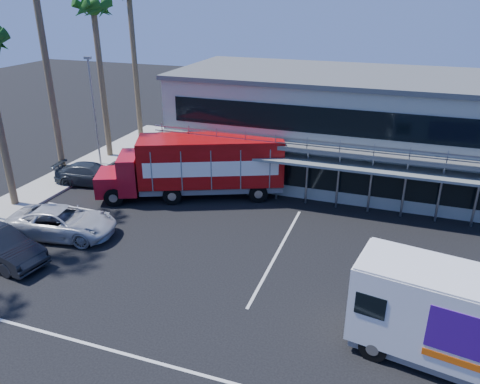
% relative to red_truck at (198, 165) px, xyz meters
% --- Properties ---
extents(ground, '(120.00, 120.00, 0.00)m').
position_rel_red_truck_xyz_m(ground, '(4.70, -8.18, -2.16)').
color(ground, black).
rests_on(ground, ground).
extents(building, '(22.40, 12.00, 7.30)m').
position_rel_red_truck_xyz_m(building, '(7.70, 6.76, 1.49)').
color(building, '#A4A89A').
rests_on(building, ground).
extents(curb_strip, '(3.00, 32.00, 0.16)m').
position_rel_red_truck_xyz_m(curb_strip, '(-10.30, -2.18, -2.08)').
color(curb_strip, '#A5A399').
rests_on(curb_strip, ground).
extents(palm_e, '(2.80, 2.80, 12.25)m').
position_rel_red_truck_xyz_m(palm_e, '(-10.00, 4.82, 8.41)').
color(palm_e, brown).
rests_on(palm_e, ground).
extents(palm_f, '(2.80, 2.80, 13.25)m').
position_rel_red_truck_xyz_m(palm_f, '(-10.40, 10.32, 9.31)').
color(palm_f, brown).
rests_on(palm_f, ground).
extents(light_pole_far, '(0.50, 0.25, 8.09)m').
position_rel_red_truck_xyz_m(light_pole_far, '(-9.50, 2.82, 2.34)').
color(light_pole_far, gray).
rests_on(light_pole_far, ground).
extents(red_truck, '(11.76, 7.07, 3.93)m').
position_rel_red_truck_xyz_m(red_truck, '(0.00, 0.00, 0.00)').
color(red_truck, maroon).
rests_on(red_truck, ground).
extents(white_van, '(7.75, 3.76, 3.63)m').
position_rel_red_truck_xyz_m(white_van, '(14.70, -10.75, -0.23)').
color(white_van, silver).
rests_on(white_van, ground).
extents(parked_car_c, '(6.18, 3.65, 1.61)m').
position_rel_red_truck_xyz_m(parked_car_c, '(-4.80, -7.38, -1.36)').
color(parked_car_c, '#B9B9BB').
rests_on(parked_car_c, ground).
extents(parked_car_d, '(5.35, 2.95, 1.47)m').
position_rel_red_truck_xyz_m(parked_car_d, '(-7.77, -0.58, -1.43)').
color(parked_car_d, '#282F36').
rests_on(parked_car_d, ground).
extents(parked_car_e, '(4.31, 3.02, 1.36)m').
position_rel_red_truck_xyz_m(parked_car_e, '(-4.80, -0.24, -1.48)').
color(parked_car_e, gray).
rests_on(parked_car_e, ground).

